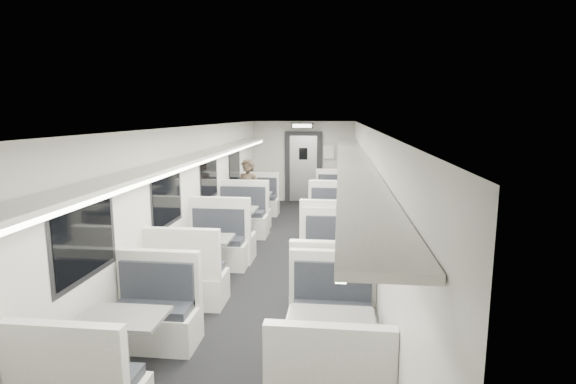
% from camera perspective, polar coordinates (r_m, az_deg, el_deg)
% --- Properties ---
extents(room, '(3.24, 12.24, 2.64)m').
position_cam_1_polar(room, '(7.53, -1.59, -0.87)').
color(room, black).
rests_on(room, ground).
extents(booth_left_a, '(1.00, 2.03, 1.09)m').
position_cam_1_polar(booth_left_a, '(11.04, -4.33, -1.87)').
color(booth_left_a, beige).
rests_on(booth_left_a, room).
extents(booth_left_b, '(1.10, 2.23, 1.19)m').
position_cam_1_polar(booth_left_b, '(8.96, -6.93, -4.45)').
color(booth_left_b, beige).
rests_on(booth_left_b, room).
extents(booth_left_c, '(1.04, 2.10, 1.13)m').
position_cam_1_polar(booth_left_c, '(7.15, -10.57, -8.44)').
color(booth_left_c, beige).
rests_on(booth_left_c, room).
extents(booth_left_d, '(0.98, 1.99, 1.06)m').
position_cam_1_polar(booth_left_d, '(4.89, -20.07, -18.13)').
color(booth_left_d, beige).
rests_on(booth_left_d, room).
extents(booth_right_a, '(1.08, 2.20, 1.18)m').
position_cam_1_polar(booth_right_a, '(10.99, 6.12, -1.80)').
color(booth_right_a, beige).
rests_on(booth_right_a, room).
extents(booth_right_b, '(1.14, 2.31, 1.24)m').
position_cam_1_polar(booth_right_b, '(8.48, 5.99, -5.16)').
color(booth_right_b, beige).
rests_on(booth_right_b, room).
extents(booth_right_c, '(1.04, 2.11, 1.13)m').
position_cam_1_polar(booth_right_c, '(6.48, 5.80, -10.26)').
color(booth_right_c, beige).
rests_on(booth_right_c, room).
extents(booth_right_d, '(0.99, 2.00, 1.07)m').
position_cam_1_polar(booth_right_d, '(4.60, 5.45, -19.35)').
color(booth_right_d, beige).
rests_on(booth_right_d, room).
extents(passenger, '(0.69, 0.57, 1.63)m').
position_cam_1_polar(passenger, '(10.01, -5.10, -0.46)').
color(passenger, black).
rests_on(passenger, room).
extents(window_a, '(0.02, 1.18, 0.84)m').
position_cam_1_polar(window_a, '(11.09, -6.77, 3.31)').
color(window_a, black).
rests_on(window_a, room).
extents(window_b, '(0.02, 1.18, 0.84)m').
position_cam_1_polar(window_b, '(8.98, -9.96, 1.70)').
color(window_b, black).
rests_on(window_b, room).
extents(window_c, '(0.02, 1.18, 0.84)m').
position_cam_1_polar(window_c, '(6.93, -15.06, -0.90)').
color(window_c, black).
rests_on(window_c, room).
extents(window_d, '(0.02, 1.18, 0.84)m').
position_cam_1_polar(window_d, '(5.00, -24.29, -5.54)').
color(window_d, black).
rests_on(window_d, room).
extents(luggage_rack_left, '(0.46, 10.40, 0.09)m').
position_cam_1_polar(luggage_rack_left, '(7.42, -11.53, 4.36)').
color(luggage_rack_left, beige).
rests_on(luggage_rack_left, room).
extents(luggage_rack_right, '(0.46, 10.40, 0.09)m').
position_cam_1_polar(luggage_rack_right, '(7.07, 8.10, 4.19)').
color(luggage_rack_right, beige).
rests_on(luggage_rack_right, room).
extents(vestibule_door, '(1.10, 0.13, 2.10)m').
position_cam_1_polar(vestibule_door, '(13.39, 1.96, 3.15)').
color(vestibule_door, black).
rests_on(vestibule_door, room).
extents(exit_sign, '(0.62, 0.12, 0.16)m').
position_cam_1_polar(exit_sign, '(12.82, 1.82, 8.41)').
color(exit_sign, black).
rests_on(exit_sign, room).
extents(wall_notice, '(0.32, 0.02, 0.40)m').
position_cam_1_polar(wall_notice, '(13.30, 5.20, 5.06)').
color(wall_notice, white).
rests_on(wall_notice, room).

